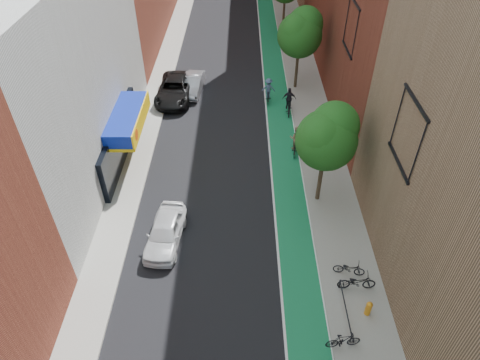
{
  "coord_description": "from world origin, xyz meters",
  "views": [
    {
      "loc": [
        1.05,
        -8.88,
        17.51
      ],
      "look_at": [
        0.98,
        10.07,
        1.5
      ],
      "focal_mm": 32.0,
      "sensor_mm": 36.0,
      "label": 1
    }
  ],
  "objects_px": {
    "parked_car_silver": "(193,84)",
    "fire_hydrant": "(369,308)",
    "cyclist_lane_near": "(296,142)",
    "parked_car_white": "(165,232)",
    "cyclist_lane_far": "(268,92)",
    "parked_car_black": "(175,89)",
    "cyclist_lane_mid": "(289,104)"
  },
  "relations": [
    {
      "from": "parked_car_silver",
      "to": "fire_hydrant",
      "type": "distance_m",
      "value": 23.33
    },
    {
      "from": "parked_car_silver",
      "to": "cyclist_lane_near",
      "type": "bearing_deg",
      "value": -42.2
    },
    {
      "from": "parked_car_silver",
      "to": "cyclist_lane_near",
      "type": "distance_m",
      "value": 11.55
    },
    {
      "from": "parked_car_silver",
      "to": "fire_hydrant",
      "type": "xyz_separation_m",
      "value": [
        9.84,
        -21.15,
        -0.1
      ]
    },
    {
      "from": "parked_car_white",
      "to": "fire_hydrant",
      "type": "xyz_separation_m",
      "value": [
        9.84,
        -4.53,
        -0.13
      ]
    },
    {
      "from": "cyclist_lane_near",
      "to": "fire_hydrant",
      "type": "height_order",
      "value": "cyclist_lane_near"
    },
    {
      "from": "cyclist_lane_far",
      "to": "fire_hydrant",
      "type": "xyz_separation_m",
      "value": [
        3.64,
        -19.59,
        -0.29
      ]
    },
    {
      "from": "parked_car_white",
      "to": "cyclist_lane_far",
      "type": "xyz_separation_m",
      "value": [
        6.2,
        15.06,
        0.16
      ]
    },
    {
      "from": "parked_car_white",
      "to": "parked_car_black",
      "type": "relative_size",
      "value": 0.73
    },
    {
      "from": "parked_car_white",
      "to": "parked_car_black",
      "type": "bearing_deg",
      "value": 100.37
    },
    {
      "from": "cyclist_lane_near",
      "to": "cyclist_lane_mid",
      "type": "xyz_separation_m",
      "value": [
        0.0,
        5.26,
        -0.17
      ]
    },
    {
      "from": "parked_car_white",
      "to": "cyclist_lane_near",
      "type": "relative_size",
      "value": 2.01
    },
    {
      "from": "parked_car_white",
      "to": "cyclist_lane_near",
      "type": "xyz_separation_m",
      "value": [
        7.7,
        8.02,
        0.22
      ]
    },
    {
      "from": "parked_car_white",
      "to": "cyclist_lane_mid",
      "type": "xyz_separation_m",
      "value": [
        7.7,
        13.28,
        0.05
      ]
    },
    {
      "from": "parked_car_white",
      "to": "cyclist_lane_far",
      "type": "height_order",
      "value": "cyclist_lane_far"
    },
    {
      "from": "parked_car_silver",
      "to": "cyclist_lane_far",
      "type": "bearing_deg",
      "value": -8.21
    },
    {
      "from": "parked_car_black",
      "to": "fire_hydrant",
      "type": "height_order",
      "value": "parked_car_black"
    },
    {
      "from": "cyclist_lane_far",
      "to": "cyclist_lane_mid",
      "type": "bearing_deg",
      "value": 134.27
    },
    {
      "from": "parked_car_white",
      "to": "fire_hydrant",
      "type": "height_order",
      "value": "parked_car_white"
    },
    {
      "from": "parked_car_white",
      "to": "cyclist_lane_near",
      "type": "height_order",
      "value": "cyclist_lane_near"
    },
    {
      "from": "parked_car_black",
      "to": "cyclist_lane_near",
      "type": "bearing_deg",
      "value": -37.66
    },
    {
      "from": "parked_car_black",
      "to": "cyclist_lane_mid",
      "type": "xyz_separation_m",
      "value": [
        9.06,
        -2.27,
        -0.03
      ]
    },
    {
      "from": "cyclist_lane_mid",
      "to": "parked_car_black",
      "type": "bearing_deg",
      "value": -10.21
    },
    {
      "from": "parked_car_white",
      "to": "cyclist_lane_mid",
      "type": "relative_size",
      "value": 2.02
    },
    {
      "from": "cyclist_lane_mid",
      "to": "cyclist_lane_far",
      "type": "height_order",
      "value": "cyclist_lane_mid"
    },
    {
      "from": "parked_car_white",
      "to": "cyclist_lane_mid",
      "type": "distance_m",
      "value": 15.35
    },
    {
      "from": "parked_car_black",
      "to": "cyclist_lane_near",
      "type": "height_order",
      "value": "cyclist_lane_near"
    },
    {
      "from": "parked_car_white",
      "to": "parked_car_silver",
      "type": "bearing_deg",
      "value": 95.38
    },
    {
      "from": "parked_car_white",
      "to": "parked_car_black",
      "type": "distance_m",
      "value": 15.61
    },
    {
      "from": "cyclist_lane_near",
      "to": "cyclist_lane_far",
      "type": "relative_size",
      "value": 1.06
    },
    {
      "from": "parked_car_white",
      "to": "cyclist_lane_near",
      "type": "distance_m",
      "value": 11.12
    },
    {
      "from": "cyclist_lane_near",
      "to": "cyclist_lane_far",
      "type": "distance_m",
      "value": 7.19
    }
  ]
}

